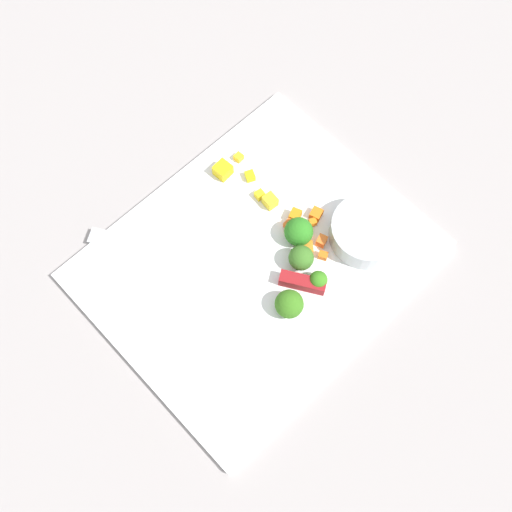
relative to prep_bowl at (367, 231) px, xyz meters
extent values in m
plane|color=#9B9493|center=(-0.14, 0.09, -0.03)|extent=(4.00, 4.00, 0.00)
cube|color=white|center=(-0.14, 0.09, -0.02)|extent=(0.46, 0.38, 0.01)
cylinder|color=#B2B8BC|center=(0.00, 0.00, 0.00)|extent=(0.11, 0.11, 0.04)
cube|color=silver|center=(-0.24, 0.20, -0.02)|extent=(0.12, 0.18, 0.00)
cube|color=maroon|center=(-0.12, 0.01, -0.01)|extent=(0.05, 0.07, 0.02)
cube|color=orange|center=(-0.05, 0.09, -0.01)|extent=(0.02, 0.02, 0.02)
cube|color=orange|center=(-0.04, 0.07, -0.01)|extent=(0.01, 0.01, 0.01)
cube|color=orange|center=(-0.05, 0.04, -0.01)|extent=(0.02, 0.02, 0.01)
cube|color=orange|center=(-0.08, 0.05, -0.01)|extent=(0.03, 0.03, 0.01)
cube|color=orange|center=(-0.07, 0.07, -0.01)|extent=(0.01, 0.01, 0.01)
cube|color=orange|center=(-0.09, 0.04, -0.01)|extent=(0.02, 0.02, 0.01)
cube|color=orange|center=(-0.07, 0.02, -0.01)|extent=(0.02, 0.02, 0.01)
cube|color=orange|center=(-0.03, 0.07, -0.01)|extent=(0.02, 0.02, 0.01)
cube|color=orange|center=(-0.06, 0.06, -0.01)|extent=(0.02, 0.02, 0.01)
cube|color=orange|center=(-0.07, 0.09, -0.01)|extent=(0.02, 0.02, 0.01)
cube|color=yellow|center=(-0.06, 0.14, -0.01)|extent=(0.02, 0.02, 0.02)
cube|color=yellow|center=(-0.07, 0.16, -0.01)|extent=(0.01, 0.01, 0.01)
cube|color=yellow|center=(-0.05, 0.19, -0.01)|extent=(0.02, 0.02, 0.01)
cube|color=yellow|center=(-0.04, 0.23, -0.01)|extent=(0.01, 0.01, 0.01)
cube|color=yellow|center=(-0.08, 0.22, -0.01)|extent=(0.03, 0.03, 0.02)
cylinder|color=#86BA54|center=(-0.10, 0.04, -0.01)|extent=(0.01, 0.01, 0.01)
sphere|color=#396C23|center=(-0.10, 0.04, 0.00)|extent=(0.04, 0.04, 0.04)
cylinder|color=#96C369|center=(-0.10, 0.00, -0.01)|extent=(0.01, 0.01, 0.01)
sphere|color=#387C1D|center=(-0.10, 0.00, 0.00)|extent=(0.03, 0.03, 0.03)
cylinder|color=#89B455|center=(-0.07, 0.07, -0.01)|extent=(0.01, 0.01, 0.01)
sphere|color=#2B781E|center=(-0.07, 0.07, 0.00)|extent=(0.04, 0.04, 0.04)
cylinder|color=#98B76A|center=(-0.16, 0.00, -0.01)|extent=(0.01, 0.01, 0.01)
sphere|color=#37711C|center=(-0.16, 0.00, 0.00)|extent=(0.04, 0.04, 0.04)
camera|label=1|loc=(-0.37, -0.15, 0.79)|focal=41.90mm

